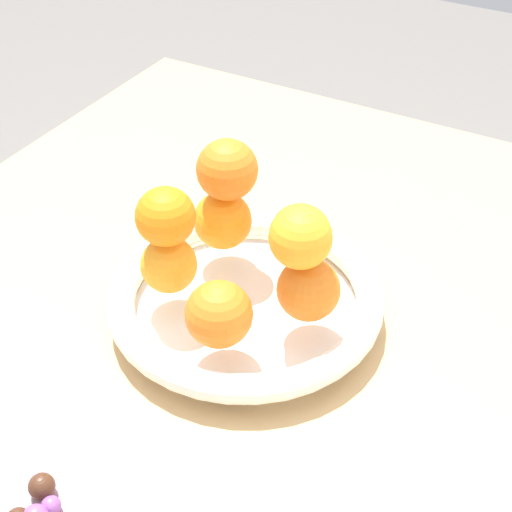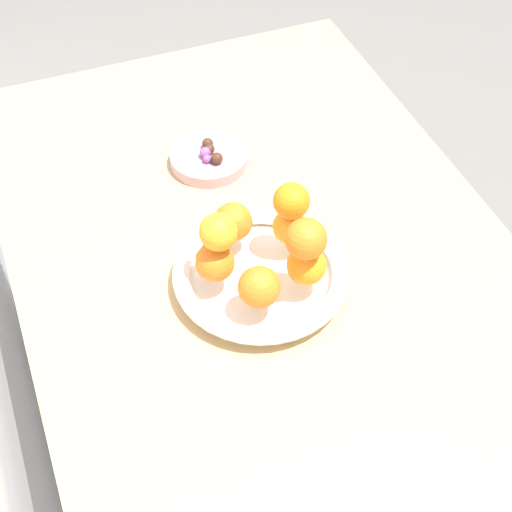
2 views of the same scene
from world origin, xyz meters
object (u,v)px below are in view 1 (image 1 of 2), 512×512
object	(u,v)px
dining_table	(174,429)
orange_5	(165,217)
fruit_bowl	(246,300)
orange_6	(301,238)
candy_ball_1	(51,506)
orange_1	(308,289)
orange_2	(300,235)
orange_0	(219,314)
orange_4	(169,265)
orange_7	(227,170)
candy_ball_4	(42,486)
orange_3	(223,220)

from	to	relation	value
dining_table	orange_5	distance (m)	0.22
fruit_bowl	orange_5	distance (m)	0.12
orange_6	candy_ball_1	world-z (taller)	orange_6
dining_table	orange_6	bearing A→B (deg)	132.23
orange_1	orange_2	xyz separation A→B (m)	(-0.07, -0.04, 0.00)
orange_0	orange_4	world-z (taller)	orange_0
orange_4	orange_7	world-z (taller)	orange_7
fruit_bowl	orange_5	bearing A→B (deg)	-60.23
fruit_bowl	candy_ball_4	bearing A→B (deg)	-4.93
fruit_bowl	candy_ball_4	size ratio (longest dim) A/B	13.14
orange_0	orange_5	world-z (taller)	orange_5
orange_1	orange_6	distance (m)	0.06
fruit_bowl	candy_ball_4	xyz separation A→B (m)	(0.26, -0.02, 0.01)
dining_table	orange_6	distance (m)	0.24
orange_1	orange_0	bearing A→B (deg)	-37.77
orange_1	orange_5	world-z (taller)	orange_5
orange_1	orange_7	bearing A→B (deg)	-115.62
dining_table	orange_2	bearing A→B (deg)	159.65
dining_table	orange_1	xyz separation A→B (m)	(-0.08, 0.10, 0.16)
dining_table	candy_ball_1	size ratio (longest dim) A/B	76.68
candy_ball_1	orange_4	bearing A→B (deg)	-167.14
fruit_bowl	orange_3	bearing A→B (deg)	-131.49
orange_2	candy_ball_4	xyz separation A→B (m)	(0.32, -0.05, -0.04)
dining_table	candy_ball_4	bearing A→B (deg)	2.46
orange_5	orange_6	bearing A→B (deg)	101.71
dining_table	orange_1	size ratio (longest dim) A/B	19.26
orange_3	orange_7	bearing A→B (deg)	118.39
orange_0	orange_2	xyz separation A→B (m)	(-0.13, 0.01, 0.00)
orange_3	orange_4	bearing A→B (deg)	-6.17
candy_ball_4	orange_5	bearing A→B (deg)	-170.48
orange_6	orange_7	bearing A→B (deg)	-118.69
orange_6	orange_4	bearing A→B (deg)	-77.79
orange_2	dining_table	bearing A→B (deg)	-20.35
orange_5	orange_6	world-z (taller)	orange_6
orange_2	orange_7	distance (m)	0.09
dining_table	orange_6	size ratio (longest dim) A/B	20.21
orange_4	candy_ball_1	distance (m)	0.24
orange_3	orange_1	bearing A→B (deg)	66.39
orange_1	orange_2	bearing A→B (deg)	-148.15
orange_2	orange_3	xyz separation A→B (m)	(0.01, -0.08, -0.00)
fruit_bowl	orange_5	world-z (taller)	orange_5
fruit_bowl	orange_1	size ratio (longest dim) A/B	4.59
orange_3	candy_ball_1	xyz separation A→B (m)	(0.31, 0.04, -0.04)
fruit_bowl	candy_ball_1	distance (m)	0.27
orange_4	orange_5	xyz separation A→B (m)	(-0.00, 0.00, 0.05)
orange_6	orange_7	distance (m)	0.12
dining_table	fruit_bowl	world-z (taller)	fruit_bowl
orange_1	candy_ball_1	bearing A→B (deg)	-16.01
orange_2	orange_7	xyz separation A→B (m)	(0.01, -0.07, 0.06)
fruit_bowl	orange_6	size ratio (longest dim) A/B	4.81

